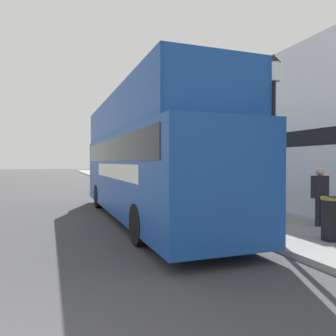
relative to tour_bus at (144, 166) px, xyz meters
name	(u,v)px	position (x,y,z in m)	size (l,w,h in m)	color
ground_plane	(33,191)	(-4.29, 12.86, -1.86)	(144.00, 144.00, 0.00)	#3D3D3F
sidewalk	(155,191)	(3.38, 9.86, -1.79)	(3.44, 108.00, 0.14)	gray
brick_terrace_rear	(223,126)	(8.10, 9.14, 2.59)	(6.00, 17.06, 8.90)	#9E664C
tour_bus	(144,166)	(0.00, 0.00, 0.00)	(2.59, 11.35, 4.18)	#19479E
parked_car_ahead_of_bus	(115,183)	(0.50, 8.62, -1.12)	(1.95, 3.95, 1.59)	#9E9EA3
pedestrian_second	(320,191)	(4.25, -3.60, -0.71)	(0.44, 0.24, 1.68)	#232328
pedestrian_third	(264,184)	(3.72, -1.69, -0.61)	(0.48, 0.27, 1.84)	#232328
lamp_post_nearest	(273,110)	(2.09, -4.32, 1.38)	(0.35, 0.35, 4.48)	black
lamp_post_second	(170,136)	(2.26, 3.69, 1.36)	(0.35, 0.35, 4.45)	black
litter_bin	(331,217)	(3.20, -5.04, -1.18)	(0.48, 0.48, 1.03)	black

